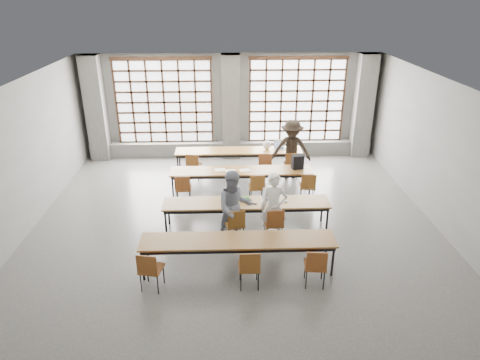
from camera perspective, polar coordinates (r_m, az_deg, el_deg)
name	(u,v)px	position (r m, az deg, el deg)	size (l,w,h in m)	color
floor	(235,233)	(10.42, -0.64, -7.14)	(11.00, 11.00, 0.00)	#51514E
ceiling	(234,89)	(9.10, -0.75, 12.02)	(11.00, 11.00, 0.00)	silver
wall_back	(231,105)	(14.86, -1.25, 9.91)	(10.00, 10.00, 0.00)	slate
wall_left	(9,170)	(10.75, -28.41, 1.20)	(11.00, 11.00, 0.00)	slate
wall_right	(453,164)	(10.94, 26.50, 1.97)	(11.00, 11.00, 0.00)	slate
column_left	(96,109)	(15.20, -18.66, 8.99)	(0.60, 0.55, 3.50)	#555552
column_mid	(231,108)	(14.59, -1.23, 9.64)	(0.60, 0.55, 3.50)	#555552
column_right	(363,106)	(15.33, 16.09, 9.43)	(0.60, 0.55, 3.50)	#555552
window_left	(164,102)	(14.88, -10.08, 10.17)	(3.32, 0.12, 3.00)	white
window_right	(297,101)	(14.95, 7.56, 10.39)	(3.32, 0.12, 3.00)	white
sill_ledge	(231,149)	(15.11, -1.18, 4.20)	(9.80, 0.35, 0.50)	#555552
desk_row_a	(239,152)	(13.60, -0.17, 3.75)	(4.00, 0.70, 0.73)	brown
desk_row_b	(241,172)	(12.09, 0.16, 1.05)	(4.00, 0.70, 0.73)	brown
desk_row_c	(246,205)	(10.30, 0.86, -3.29)	(4.00, 0.70, 0.73)	brown
desk_row_d	(238,242)	(8.85, -0.27, -8.30)	(4.00, 0.70, 0.73)	brown
chair_back_left	(193,164)	(13.09, -6.27, 2.16)	(0.47, 0.48, 0.88)	brown
chair_back_mid	(265,163)	(13.11, 3.38, 2.30)	(0.47, 0.47, 0.88)	brown
chair_back_right	(291,162)	(13.21, 6.87, 2.33)	(0.43, 0.44, 0.88)	brown
chair_mid_left	(183,187)	(11.62, -7.61, -0.87)	(0.44, 0.44, 0.88)	maroon
chair_mid_centre	(257,185)	(11.59, 2.28, -0.72)	(0.44, 0.45, 0.88)	brown
chair_mid_right	(308,185)	(11.78, 9.03, -0.61)	(0.46, 0.46, 0.88)	brown
chair_front_left	(235,222)	(9.81, -0.62, -5.67)	(0.50, 0.50, 0.88)	brown
chair_front_right	(274,222)	(9.86, 4.59, -5.57)	(0.46, 0.46, 0.88)	brown
chair_near_left	(150,267)	(8.53, -11.96, -11.34)	(0.50, 0.50, 0.88)	brown
chair_near_mid	(249,265)	(8.41, 1.27, -11.31)	(0.42, 0.43, 0.88)	brown
chair_near_right	(316,264)	(8.58, 10.07, -10.96)	(0.46, 0.47, 0.88)	brown
student_male	(274,207)	(9.83, 4.52, -3.66)	(0.61, 0.40, 1.68)	white
student_female	(234,207)	(9.75, -0.74, -3.59)	(0.85, 0.66, 1.74)	#182549
student_back	(291,149)	(13.19, 6.88, 4.09)	(1.19, 0.68, 1.84)	black
laptop_front	(269,197)	(10.38, 3.94, -2.33)	(0.41, 0.37, 0.26)	silver
laptop_back	(280,147)	(13.76, 5.36, 4.45)	(0.45, 0.42, 0.26)	#ABABB0
mouse	(286,201)	(10.34, 6.14, -2.81)	(0.10, 0.06, 0.04)	white
green_box	(244,199)	(10.32, 0.57, -2.54)	(0.25, 0.09, 0.09)	#2A802E
phone	(254,204)	(10.19, 1.91, -3.16)	(0.13, 0.06, 0.01)	black
paper_sheet_a	(220,170)	(12.11, -2.69, 1.39)	(0.30, 0.21, 0.00)	white
paper_sheet_b	(231,171)	(12.01, -1.26, 1.23)	(0.30, 0.21, 0.00)	white
paper_sheet_c	(245,170)	(12.07, 0.64, 1.35)	(0.30, 0.21, 0.00)	white
backpack	(298,162)	(12.20, 7.69, 2.39)	(0.32, 0.20, 0.40)	black
plastic_bag	(267,145)	(13.63, 3.61, 4.68)	(0.26, 0.21, 0.29)	white
red_pouch	(151,267)	(8.61, -11.75, -11.24)	(0.20, 0.08, 0.06)	#A72814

